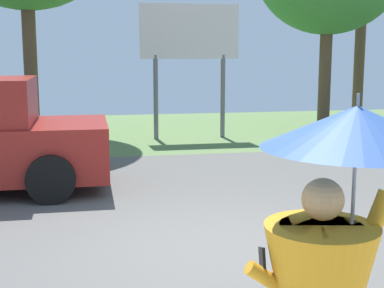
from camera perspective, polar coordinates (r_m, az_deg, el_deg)
name	(u,v)px	position (r m, az deg, el deg)	size (l,w,h in m)	color
ground_plane	(182,191)	(9.62, -1.06, -4.81)	(40.00, 22.00, 0.20)	#565451
roadside_billboard	(190,41)	(14.83, -0.24, 10.39)	(2.60, 0.12, 3.50)	slate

